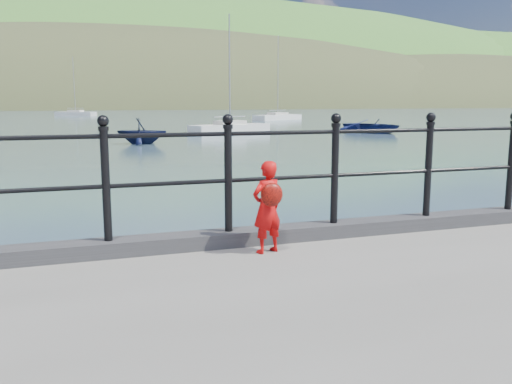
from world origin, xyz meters
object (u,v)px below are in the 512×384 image
object	(u,v)px
launch_navy	(141,131)
sailboat_near	(230,129)
railing	(169,168)
child	(267,206)
launch_blue	(373,126)
sailboat_deep	(76,114)
sailboat_far	(278,117)

from	to	relation	value
launch_navy	sailboat_near	distance (m)	11.47
railing	child	size ratio (longest dim) A/B	19.99
child	sailboat_near	xyz separation A→B (m)	(9.87, 35.64, -1.12)
launch_blue	launch_navy	distance (m)	19.52
launch_navy	sailboat_deep	world-z (taller)	sailboat_deep
railing	child	world-z (taller)	railing
sailboat_deep	sailboat_far	xyz separation A→B (m)	(25.24, -30.07, 0.00)
launch_blue	launch_navy	bearing A→B (deg)	179.24
sailboat_deep	sailboat_near	bearing A→B (deg)	-46.39
launch_blue	sailboat_deep	size ratio (longest dim) A/B	0.53
railing	sailboat_far	distance (m)	67.42
child	launch_blue	world-z (taller)	child
launch_navy	sailboat_deep	distance (m)	65.84
child	launch_blue	bearing A→B (deg)	-140.91
child	sailboat_far	xyz separation A→B (m)	(24.30, 62.92, -1.12)
launch_navy	sailboat_near	bearing A→B (deg)	-19.44
sailboat_far	sailboat_near	world-z (taller)	sailboat_far
sailboat_far	launch_blue	bearing A→B (deg)	-127.53
launch_navy	sailboat_deep	bearing A→B (deg)	25.91
launch_blue	sailboat_far	xyz separation A→B (m)	(3.53, 30.04, -0.20)
railing	launch_blue	world-z (taller)	railing
railing	sailboat_deep	xyz separation A→B (m)	(-0.06, 92.60, -1.48)
child	launch_navy	world-z (taller)	child
child	sailboat_near	bearing A→B (deg)	-124.10
child	sailboat_near	distance (m)	37.00
sailboat_deep	sailboat_near	distance (m)	58.36
launch_navy	sailboat_far	bearing A→B (deg)	-8.62
launch_navy	launch_blue	bearing A→B (deg)	-49.88
launch_blue	launch_navy	xyz separation A→B (m)	(-18.68, -5.66, 0.22)
sailboat_deep	launch_blue	bearing A→B (deg)	-37.20
sailboat_near	launch_navy	bearing A→B (deg)	-154.85
railing	launch_navy	world-z (taller)	railing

